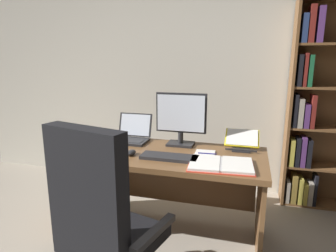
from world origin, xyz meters
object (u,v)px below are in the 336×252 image
(keyboard, at_px, (169,157))
(computer_mouse, at_px, (131,153))
(bookshelf, at_px, (330,112))
(notepad, at_px, (205,154))
(office_chair, at_px, (104,233))
(coffee_mug, at_px, (97,140))
(laptop, at_px, (131,135))
(reading_stand_with_book, at_px, (242,140))
(open_binder, at_px, (221,164))
(pen, at_px, (207,153))
(desk, at_px, (165,172))
(monitor, at_px, (181,120))

(keyboard, xyz_separation_m, computer_mouse, (-0.30, 0.00, 0.01))
(bookshelf, xyz_separation_m, notepad, (-1.04, -0.90, -0.22))
(keyboard, bearing_deg, office_chair, -107.79)
(computer_mouse, distance_m, coffee_mug, 0.41)
(laptop, relative_size, reading_stand_with_book, 1.15)
(open_binder, xyz_separation_m, coffee_mug, (-1.05, 0.20, 0.04))
(laptop, distance_m, notepad, 0.72)
(office_chair, distance_m, coffee_mug, 0.97)
(computer_mouse, distance_m, pen, 0.58)
(desk, bearing_deg, open_binder, -28.36)
(office_chair, height_order, laptop, office_chair)
(office_chair, height_order, notepad, office_chair)
(laptop, xyz_separation_m, notepad, (0.69, -0.22, -0.04))
(computer_mouse, bearing_deg, office_chair, -81.64)
(desk, xyz_separation_m, bookshelf, (1.37, 0.85, 0.42))
(laptop, height_order, coffee_mug, laptop)
(computer_mouse, xyz_separation_m, coffee_mug, (-0.37, 0.15, 0.03))
(bookshelf, height_order, laptop, bookshelf)
(open_binder, distance_m, notepad, 0.25)
(pen, bearing_deg, reading_stand_with_book, 46.52)
(laptop, relative_size, pen, 2.21)
(monitor, relative_size, coffee_mug, 4.28)
(desk, height_order, monitor, monitor)
(computer_mouse, bearing_deg, bookshelf, 33.74)
(monitor, xyz_separation_m, keyboard, (-0.00, -0.37, -0.21))
(pen, bearing_deg, office_chair, -120.19)
(computer_mouse, xyz_separation_m, notepad, (0.54, 0.15, -0.02))
(keyboard, bearing_deg, notepad, 32.94)
(desk, relative_size, bookshelf, 0.81)
(reading_stand_with_book, relative_size, pen, 1.93)
(desk, xyz_separation_m, open_binder, (0.47, -0.26, 0.21))
(laptop, xyz_separation_m, keyboard, (0.45, -0.37, -0.04))
(monitor, relative_size, keyboard, 1.05)
(laptop, distance_m, computer_mouse, 0.40)
(office_chair, distance_m, notepad, 0.94)
(coffee_mug, bearing_deg, reading_stand_with_book, 12.38)
(monitor, height_order, pen, monitor)
(bookshelf, height_order, keyboard, bookshelf)
(monitor, bearing_deg, coffee_mug, -162.46)
(bookshelf, xyz_separation_m, open_binder, (-0.90, -1.10, -0.21))
(laptop, relative_size, keyboard, 0.74)
(keyboard, relative_size, reading_stand_with_book, 1.55)
(bookshelf, xyz_separation_m, keyboard, (-1.28, -1.05, -0.21))
(desk, distance_m, laptop, 0.46)
(keyboard, bearing_deg, bookshelf, 39.51)
(bookshelf, xyz_separation_m, reading_stand_with_book, (-0.78, -0.64, -0.16))
(reading_stand_with_book, xyz_separation_m, notepad, (-0.26, -0.26, -0.06))
(office_chair, xyz_separation_m, coffee_mug, (-0.47, 0.79, 0.30))
(monitor, bearing_deg, desk, -120.18)
(reading_stand_with_book, bearing_deg, office_chair, -123.88)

